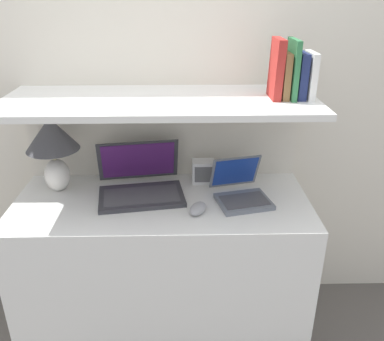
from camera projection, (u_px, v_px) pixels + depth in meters
wall_back at (162, 92)px, 2.01m from camera, size 6.00×0.05×2.40m
desk at (164, 269)px, 2.03m from camera, size 1.36×0.57×0.78m
back_riser at (165, 201)px, 2.22m from camera, size 1.36×0.04×1.21m
shelf at (159, 102)px, 1.75m from camera, size 1.36×0.52×0.03m
table_lamp at (52, 142)px, 1.87m from camera, size 0.24×0.24×0.36m
laptop_large at (140, 184)px, 1.92m from camera, size 0.43×0.37×0.23m
laptop_small at (241, 191)px, 1.87m from camera, size 0.28×0.30×0.19m
computer_mouse at (198, 208)px, 1.76m from camera, size 0.10×0.13×0.04m
router_box at (203, 171)px, 2.03m from camera, size 0.11×0.08×0.12m
book_white at (309, 75)px, 1.71m from camera, size 0.03×0.16×0.19m
book_navy at (300, 75)px, 1.71m from camera, size 0.03×0.14×0.19m
book_green at (292, 69)px, 1.70m from camera, size 0.02×0.17×0.24m
book_brown at (284, 75)px, 1.71m from camera, size 0.03×0.14×0.19m
book_red at (276, 69)px, 1.70m from camera, size 0.04×0.15×0.25m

